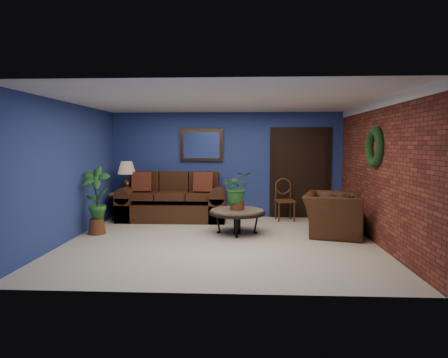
{
  "coord_description": "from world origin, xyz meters",
  "views": [
    {
      "loc": [
        0.42,
        -7.04,
        1.76
      ],
      "look_at": [
        0.03,
        0.55,
        1.08
      ],
      "focal_mm": 32.0,
      "sensor_mm": 36.0,
      "label": 1
    }
  ],
  "objects_px": {
    "sofa": "(174,204)",
    "end_table": "(127,198)",
    "coffee_table": "(237,213)",
    "armchair": "(334,214)",
    "side_chair": "(284,196)",
    "table_lamp": "(127,173)"
  },
  "relations": [
    {
      "from": "side_chair",
      "to": "end_table",
      "type": "bearing_deg",
      "value": 172.88
    },
    {
      "from": "coffee_table",
      "to": "armchair",
      "type": "xyz_separation_m",
      "value": [
        1.87,
        -0.01,
        -0.01
      ]
    },
    {
      "from": "sofa",
      "to": "end_table",
      "type": "xyz_separation_m",
      "value": [
        -1.08,
        -0.04,
        0.13
      ]
    },
    {
      "from": "sofa",
      "to": "end_table",
      "type": "height_order",
      "value": "sofa"
    },
    {
      "from": "side_chair",
      "to": "armchair",
      "type": "bearing_deg",
      "value": -69.26
    },
    {
      "from": "side_chair",
      "to": "armchair",
      "type": "distance_m",
      "value": 1.67
    },
    {
      "from": "side_chair",
      "to": "sofa",
      "type": "bearing_deg",
      "value": 172.41
    },
    {
      "from": "sofa",
      "to": "table_lamp",
      "type": "relative_size",
      "value": 3.55
    },
    {
      "from": "sofa",
      "to": "armchair",
      "type": "xyz_separation_m",
      "value": [
        3.37,
        -1.43,
        0.04
      ]
    },
    {
      "from": "sofa",
      "to": "table_lamp",
      "type": "height_order",
      "value": "table_lamp"
    },
    {
      "from": "end_table",
      "to": "sofa",
      "type": "bearing_deg",
      "value": 2.24
    },
    {
      "from": "table_lamp",
      "to": "coffee_table",
      "type": "bearing_deg",
      "value": -28.15
    },
    {
      "from": "end_table",
      "to": "side_chair",
      "type": "xyz_separation_m",
      "value": [
        3.64,
        0.07,
        0.06
      ]
    },
    {
      "from": "end_table",
      "to": "side_chair",
      "type": "relative_size",
      "value": 0.72
    },
    {
      "from": "sofa",
      "to": "side_chair",
      "type": "bearing_deg",
      "value": 0.64
    },
    {
      "from": "coffee_table",
      "to": "table_lamp",
      "type": "bearing_deg",
      "value": 151.85
    },
    {
      "from": "sofa",
      "to": "armchair",
      "type": "bearing_deg",
      "value": -23.0
    },
    {
      "from": "side_chair",
      "to": "coffee_table",
      "type": "bearing_deg",
      "value": -134.28
    },
    {
      "from": "sofa",
      "to": "end_table",
      "type": "bearing_deg",
      "value": -177.76
    },
    {
      "from": "coffee_table",
      "to": "side_chair",
      "type": "bearing_deg",
      "value": 53.95
    },
    {
      "from": "coffee_table",
      "to": "armchair",
      "type": "height_order",
      "value": "armchair"
    },
    {
      "from": "sofa",
      "to": "armchair",
      "type": "relative_size",
      "value": 1.98
    }
  ]
}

